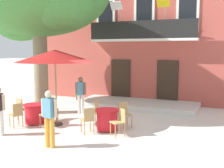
% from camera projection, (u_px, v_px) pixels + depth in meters
% --- Properties ---
extents(ground_plane, '(120.00, 120.00, 0.00)m').
position_uv_depth(ground_plane, '(93.00, 124.00, 10.70)').
color(ground_plane, silver).
extents(building_facade, '(13.00, 5.09, 7.50)m').
position_uv_depth(building_facade, '(154.00, 34.00, 16.41)').
color(building_facade, '#B24C42').
rests_on(building_facade, ground).
extents(entrance_step_platform, '(5.99, 2.33, 0.25)m').
position_uv_depth(entrance_step_platform, '(136.00, 104.00, 13.98)').
color(entrance_step_platform, silver).
rests_on(entrance_step_platform, ground).
extents(cafe_table_near_tree, '(0.86, 0.86, 0.76)m').
position_uv_depth(cafe_table_near_tree, '(107.00, 120.00, 9.86)').
color(cafe_table_near_tree, red).
rests_on(cafe_table_near_tree, ground).
extents(cafe_chair_near_tree_0, '(0.56, 0.56, 0.91)m').
position_uv_depth(cafe_chair_near_tree_0, '(119.00, 120.00, 9.22)').
color(cafe_chair_near_tree_0, tan).
rests_on(cafe_chair_near_tree_0, ground).
extents(cafe_chair_near_tree_1, '(0.56, 0.56, 0.91)m').
position_uv_depth(cafe_chair_near_tree_1, '(124.00, 113.00, 10.25)').
color(cafe_chair_near_tree_1, tan).
rests_on(cafe_chair_near_tree_1, ground).
extents(cafe_chair_near_tree_2, '(0.56, 0.56, 0.91)m').
position_uv_depth(cafe_chair_near_tree_2, '(99.00, 111.00, 10.52)').
color(cafe_chair_near_tree_2, tan).
rests_on(cafe_chair_near_tree_2, ground).
extents(cafe_chair_near_tree_3, '(0.56, 0.56, 0.91)m').
position_uv_depth(cafe_chair_near_tree_3, '(88.00, 118.00, 9.45)').
color(cafe_chair_near_tree_3, tan).
rests_on(cafe_chair_near_tree_3, ground).
extents(cafe_table_middle, '(0.86, 0.86, 0.76)m').
position_uv_depth(cafe_table_middle, '(35.00, 114.00, 10.77)').
color(cafe_table_middle, red).
rests_on(cafe_table_middle, ground).
extents(cafe_chair_middle_0, '(0.50, 0.50, 0.91)m').
position_uv_depth(cafe_chair_middle_0, '(48.00, 113.00, 10.34)').
color(cafe_chair_middle_0, tan).
rests_on(cafe_chair_middle_0, ground).
extents(cafe_chair_middle_1, '(0.53, 0.53, 0.91)m').
position_uv_depth(cafe_chair_middle_1, '(51.00, 107.00, 11.30)').
color(cafe_chair_middle_1, tan).
rests_on(cafe_chair_middle_1, ground).
extents(cafe_chair_middle_2, '(0.49, 0.49, 0.91)m').
position_uv_depth(cafe_chair_middle_2, '(22.00, 108.00, 11.17)').
color(cafe_chair_middle_2, tan).
rests_on(cafe_chair_middle_2, ground).
extents(cafe_chair_middle_3, '(0.53, 0.53, 0.91)m').
position_uv_depth(cafe_chair_middle_3, '(17.00, 113.00, 10.19)').
color(cafe_chair_middle_3, tan).
rests_on(cafe_chair_middle_3, ground).
extents(cafe_umbrella, '(2.90, 2.90, 2.85)m').
position_uv_depth(cafe_umbrella, '(55.00, 56.00, 10.24)').
color(cafe_umbrella, '#997A56').
rests_on(cafe_umbrella, ground).
extents(ground_planter_left, '(0.40, 0.40, 0.59)m').
position_uv_depth(ground_planter_left, '(79.00, 96.00, 15.29)').
color(ground_planter_left, '#47423D').
rests_on(ground_planter_left, ground).
extents(pedestrian_near_entrance, '(0.53, 0.28, 1.69)m').
position_uv_depth(pedestrian_near_entrance, '(49.00, 115.00, 8.07)').
color(pedestrian_near_entrance, gold).
rests_on(pedestrian_near_entrance, ground).
extents(pedestrian_by_tree, '(0.53, 0.40, 1.66)m').
position_uv_depth(pedestrian_by_tree, '(81.00, 93.00, 12.35)').
color(pedestrian_by_tree, silver).
rests_on(pedestrian_by_tree, ground).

